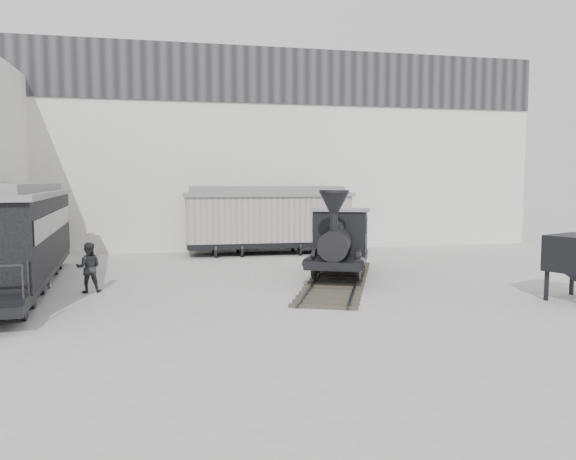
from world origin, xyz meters
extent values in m
plane|color=#9E9E9B|center=(0.00, 0.00, 0.00)|extent=(90.00, 90.00, 0.00)
cube|color=silver|center=(0.00, 15.00, 5.50)|extent=(34.00, 2.40, 11.00)
cube|color=#232326|center=(0.00, 13.75, 9.50)|extent=(34.00, 0.12, 3.00)
cube|color=#2C2821|center=(1.97, 3.47, 0.08)|extent=(5.63, 9.69, 0.17)
cube|color=#2D2D30|center=(1.28, 3.76, 0.14)|extent=(3.78, 8.92, 0.06)
cube|color=#2D2D30|center=(2.67, 3.18, 0.14)|extent=(3.78, 8.92, 0.06)
cylinder|color=black|center=(1.02, 3.30, 0.74)|extent=(0.56, 1.11, 1.15)
cylinder|color=black|center=(2.52, 2.68, 0.74)|extent=(0.56, 1.11, 1.15)
cylinder|color=black|center=(1.54, 4.56, 0.74)|extent=(0.56, 1.11, 1.15)
cylinder|color=black|center=(3.05, 3.93, 0.74)|extent=(0.56, 1.11, 1.15)
cube|color=black|center=(2.03, 3.62, 0.87)|extent=(3.38, 4.28, 0.29)
cylinder|color=black|center=(1.75, 2.94, 1.54)|extent=(1.89, 2.62, 1.05)
cylinder|color=black|center=(1.39, 2.07, 2.35)|extent=(0.36, 0.36, 0.63)
cone|color=black|center=(1.39, 2.07, 3.03)|extent=(1.31, 1.31, 0.73)
sphere|color=black|center=(1.91, 3.33, 2.04)|extent=(0.54, 0.54, 0.54)
cube|color=black|center=(2.39, 4.49, 1.83)|extent=(2.43, 2.09, 1.62)
cube|color=slate|center=(2.39, 4.49, 2.68)|extent=(2.70, 2.36, 0.08)
cube|color=black|center=(3.12, 6.22, 1.24)|extent=(2.54, 2.66, 0.94)
cylinder|color=black|center=(-1.30, 12.09, 0.37)|extent=(1.87, 0.78, 0.74)
cylinder|color=black|center=(2.97, 12.01, 0.37)|extent=(1.87, 0.78, 0.74)
cube|color=black|center=(0.83, 12.05, 0.56)|extent=(8.40, 2.48, 0.28)
cube|color=gray|center=(0.83, 12.05, 1.86)|extent=(8.40, 2.58, 2.32)
cube|color=slate|center=(0.83, 12.05, 3.11)|extent=(8.69, 2.86, 0.19)
cube|color=slate|center=(0.83, 12.05, 3.37)|extent=(8.01, 1.27, 0.33)
cylinder|color=black|center=(-9.80, 8.11, 0.39)|extent=(2.10, 0.93, 0.78)
cube|color=black|center=(-9.51, 4.21, 0.60)|extent=(3.46, 13.00, 0.28)
cube|color=black|center=(-9.55, 4.77, 1.99)|extent=(3.43, 11.34, 2.51)
cube|color=black|center=(-8.23, 4.87, 2.37)|extent=(0.81, 10.40, 0.70)
cube|color=slate|center=(-9.55, 4.77, 3.34)|extent=(3.64, 11.72, 0.19)
imported|color=beige|center=(-8.59, 4.39, 0.94)|extent=(0.81, 0.67, 1.89)
imported|color=#28282A|center=(-6.94, 3.36, 0.86)|extent=(0.85, 0.67, 1.72)
cube|color=black|center=(7.49, -1.12, 0.48)|extent=(0.14, 0.14, 0.96)
cube|color=black|center=(8.93, -0.48, 0.48)|extent=(0.14, 0.14, 0.96)
camera|label=1|loc=(-4.29, -16.61, 3.80)|focal=35.00mm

